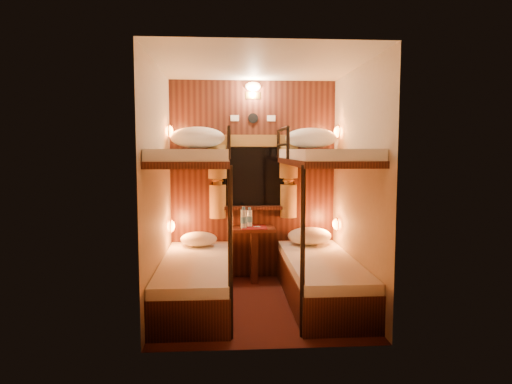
{
  "coord_description": "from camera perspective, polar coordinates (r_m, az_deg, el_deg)",
  "views": [
    {
      "loc": [
        -0.34,
        -4.51,
        1.58
      ],
      "look_at": [
        -0.02,
        0.15,
        1.14
      ],
      "focal_mm": 32.0,
      "sensor_mm": 36.0,
      "label": 1
    }
  ],
  "objects": [
    {
      "name": "ceiling",
      "position": [
        4.6,
        0.42,
        15.66
      ],
      "size": [
        2.1,
        2.1,
        0.0
      ],
      "primitive_type": "plane",
      "rotation": [
        3.14,
        0.0,
        0.0
      ],
      "color": "silver",
      "rests_on": "wall_back"
    },
    {
      "name": "bottle_right",
      "position": [
        5.49,
        -0.81,
        -3.3
      ],
      "size": [
        0.07,
        0.07,
        0.23
      ],
      "rotation": [
        0.0,
        0.0,
        0.13
      ],
      "color": "#99BFE5",
      "rests_on": "table"
    },
    {
      "name": "curtains",
      "position": [
        5.5,
        -0.34,
        2.09
      ],
      "size": [
        1.1,
        0.22,
        1.0
      ],
      "color": "#9B6832",
      "rests_on": "back_panel"
    },
    {
      "name": "pillow_upper_right",
      "position": [
        5.31,
        6.9,
        6.7
      ],
      "size": [
        0.6,
        0.43,
        0.23
      ],
      "primitive_type": "ellipsoid",
      "color": "silver",
      "rests_on": "bunk_right"
    },
    {
      "name": "pillow_lower_left",
      "position": [
        5.36,
        -7.17,
        -5.85
      ],
      "size": [
        0.42,
        0.3,
        0.17
      ],
      "primitive_type": "ellipsoid",
      "color": "silver",
      "rests_on": "bunk_left"
    },
    {
      "name": "back_panel",
      "position": [
        5.57,
        -0.38,
        1.48
      ],
      "size": [
        2.0,
        0.03,
        2.4
      ],
      "primitive_type": "cube",
      "color": "black",
      "rests_on": "floor"
    },
    {
      "name": "sachet_b",
      "position": [
        5.48,
        0.12,
        -4.35
      ],
      "size": [
        0.09,
        0.08,
        0.01
      ],
      "primitive_type": "cube",
      "rotation": [
        0.0,
        0.0,
        0.35
      ],
      "color": "silver",
      "rests_on": "table"
    },
    {
      "name": "bottle_left",
      "position": [
        5.37,
        -1.56,
        -3.39
      ],
      "size": [
        0.07,
        0.07,
        0.26
      ],
      "rotation": [
        0.0,
        0.0,
        -0.34
      ],
      "color": "#99BFE5",
      "rests_on": "table"
    },
    {
      "name": "bunk_right",
      "position": [
        4.8,
        8.14,
        -6.96
      ],
      "size": [
        0.72,
        1.9,
        1.82
      ],
      "color": "black",
      "rests_on": "floor"
    },
    {
      "name": "wall_front",
      "position": [
        3.5,
        1.69,
        -0.84
      ],
      "size": [
        2.4,
        0.0,
        2.4
      ],
      "primitive_type": "plane",
      "rotation": [
        -1.57,
        0.0,
        0.0
      ],
      "color": "#C6B293",
      "rests_on": "floor"
    },
    {
      "name": "floor",
      "position": [
        4.79,
        0.4,
        -13.85
      ],
      "size": [
        2.1,
        2.1,
        0.0
      ],
      "primitive_type": "plane",
      "color": "#3B1010",
      "rests_on": "ground"
    },
    {
      "name": "wall_back",
      "position": [
        5.59,
        -0.39,
        1.49
      ],
      "size": [
        2.4,
        0.0,
        2.4
      ],
      "primitive_type": "plane",
      "rotation": [
        1.57,
        0.0,
        0.0
      ],
      "color": "#C6B293",
      "rests_on": "floor"
    },
    {
      "name": "sachet_a",
      "position": [
        5.47,
        0.21,
        -4.38
      ],
      "size": [
        0.09,
        0.08,
        0.01
      ],
      "primitive_type": "cube",
      "rotation": [
        0.0,
        0.0,
        -0.41
      ],
      "color": "silver",
      "rests_on": "table"
    },
    {
      "name": "bunk_left",
      "position": [
        4.7,
        -7.61,
        -7.2
      ],
      "size": [
        0.72,
        1.9,
        1.82
      ],
      "color": "black",
      "rests_on": "floor"
    },
    {
      "name": "window",
      "position": [
        5.54,
        -0.36,
        1.26
      ],
      "size": [
        1.0,
        0.12,
        0.79
      ],
      "color": "black",
      "rests_on": "back_panel"
    },
    {
      "name": "table",
      "position": [
        5.5,
        -0.26,
        -6.85
      ],
      "size": [
        0.5,
        0.34,
        0.66
      ],
      "color": "#4F1D12",
      "rests_on": "floor"
    },
    {
      "name": "wall_left",
      "position": [
        4.58,
        -12.17,
        0.51
      ],
      "size": [
        0.0,
        2.4,
        2.4
      ],
      "primitive_type": "plane",
      "rotation": [
        1.57,
        0.0,
        1.57
      ],
      "color": "#C6B293",
      "rests_on": "floor"
    },
    {
      "name": "pillow_lower_right",
      "position": [
        5.44,
        6.7,
        -5.47
      ],
      "size": [
        0.52,
        0.37,
        0.2
      ],
      "primitive_type": "ellipsoid",
      "color": "silver",
      "rests_on": "bunk_right"
    },
    {
      "name": "wall_right",
      "position": [
        4.72,
        12.6,
        0.65
      ],
      "size": [
        0.0,
        2.4,
        2.4
      ],
      "primitive_type": "plane",
      "rotation": [
        1.57,
        0.0,
        -1.57
      ],
      "color": "#C6B293",
      "rests_on": "floor"
    },
    {
      "name": "reading_lamps",
      "position": [
        5.24,
        -0.16,
        1.67
      ],
      "size": [
        2.0,
        0.2,
        1.25
      ],
      "color": "orange",
      "rests_on": "wall_left"
    },
    {
      "name": "back_fixtures",
      "position": [
        5.56,
        -0.37,
        12.26
      ],
      "size": [
        0.54,
        0.09,
        0.48
      ],
      "color": "black",
      "rests_on": "back_panel"
    },
    {
      "name": "pillow_upper_left",
      "position": [
        5.25,
        -7.32,
        6.77
      ],
      "size": [
        0.62,
        0.44,
        0.24
      ],
      "primitive_type": "ellipsoid",
      "color": "silver",
      "rests_on": "bunk_left"
    }
  ]
}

